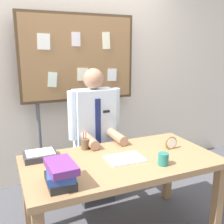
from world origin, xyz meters
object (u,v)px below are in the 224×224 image
desk (122,169)px  open_notebook (125,159)px  desk_clock (171,143)px  pen_holder (85,144)px  paper_tray (40,155)px  book_stack (61,174)px  person (95,142)px  bulletin_board (79,61)px  coffee_mug (163,159)px

desk → open_notebook: open_notebook is taller
desk_clock → desk: bearing=-177.2°
pen_holder → paper_tray: (-0.40, -0.05, -0.02)m
open_notebook → paper_tray: (-0.63, 0.29, 0.02)m
book_stack → desk_clock: (1.05, 0.25, -0.03)m
desk → person: 0.64m
book_stack → paper_tray: book_stack is taller
bulletin_board → paper_tray: (-0.61, -0.87, -0.72)m
paper_tray → pen_holder: bearing=7.8°
book_stack → open_notebook: 0.61m
person → book_stack: person is taller
open_notebook → paper_tray: bearing=155.2°
bulletin_board → coffee_mug: bearing=-80.0°
book_stack → desk: bearing=22.2°
open_notebook → pen_holder: (-0.23, 0.34, 0.04)m
person → bulletin_board: bearing=90.0°
person → coffee_mug: bearing=-74.5°
person → desk_clock: size_ratio=12.29×
pen_holder → open_notebook: bearing=-56.3°
coffee_mug → desk: bearing=136.1°
open_notebook → pen_holder: size_ratio=1.85×
book_stack → paper_tray: size_ratio=1.10×
pen_holder → paper_tray: 0.40m
desk → person: (0.00, 0.64, 0.02)m
bulletin_board → coffee_mug: size_ratio=20.81×
person → bulletin_board: (-0.00, 0.50, 0.81)m
open_notebook → desk_clock: 0.48m
desk → bulletin_board: size_ratio=0.79×
desk → paper_tray: paper_tray is taller
person → coffee_mug: size_ratio=14.81×
desk_clock → coffee_mug: (-0.26, -0.26, -0.00)m
bulletin_board → book_stack: 1.61m
open_notebook → desk_clock: size_ratio=2.57×
coffee_mug → pen_holder: bearing=128.9°
person → coffee_mug: (0.24, -0.87, 0.11)m
person → coffee_mug: 0.91m
desk_clock → paper_tray: size_ratio=0.44×
desk_clock → pen_holder: bearing=157.0°
person → paper_tray: person is taller
desk_clock → coffee_mug: size_ratio=1.21×
open_notebook → coffee_mug: 0.31m
desk → desk_clock: 0.52m
bulletin_board → paper_tray: bulletin_board is taller
book_stack → paper_tray: 0.50m
bulletin_board → paper_tray: bearing=-125.0°
desk → bulletin_board: bulletin_board is taller
desk → bulletin_board: 1.41m
person → bulletin_board: size_ratio=0.71×
bulletin_board → desk_clock: size_ratio=17.26×
pen_holder → bulletin_board: bearing=75.7°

